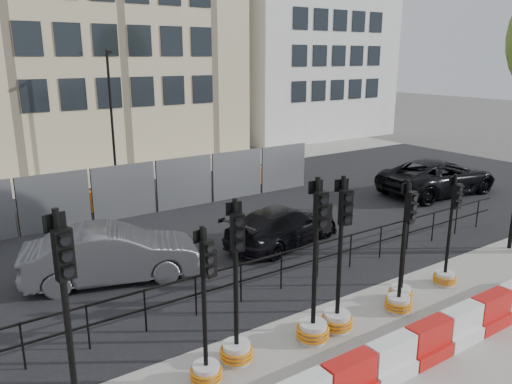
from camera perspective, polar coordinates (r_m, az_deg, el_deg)
ground at (r=12.06m, az=6.39°, el=-13.12°), size 120.00×120.00×0.00m
sidewalk_near at (r=10.31m, az=17.89°, el=-19.13°), size 40.00×6.00×0.02m
road at (r=17.49m, az=-8.65°, el=-3.94°), size 40.00×14.00×0.03m
sidewalk_far at (r=25.63m, az=-17.45°, el=1.67°), size 40.00×4.00×0.02m
building_white at (r=38.47m, az=4.75°, el=18.59°), size 12.00×9.06×16.00m
kerb_railing at (r=12.59m, az=2.91°, el=-8.28°), size 18.00×0.04×1.00m
heras_fencing at (r=20.04m, az=-10.84°, el=0.34°), size 14.33×1.72×2.00m
lamp_post_far at (r=24.29m, az=-16.20°, el=8.76°), size 0.12×0.56×6.00m
barrier_row at (r=10.22m, az=17.14°, el=-17.03°), size 12.55×0.50×0.80m
traffic_signal_b at (r=9.32m, az=-5.70°, el=-17.25°), size 0.59×0.59×2.99m
traffic_signal_c at (r=9.82m, az=-2.23°, el=-15.56°), size 0.65×0.65×3.29m
traffic_signal_d at (r=10.45m, az=6.71°, el=-12.66°), size 0.69×0.69×3.51m
traffic_signal_e at (r=10.95m, az=9.37°, el=-12.16°), size 0.68×0.68×3.43m
traffic_signal_f at (r=11.99m, az=16.22°, el=-9.84°), size 0.62×0.62×3.14m
traffic_signal_g at (r=12.57m, az=16.37°, el=-9.38°), size 0.58×0.58×2.92m
traffic_signal_h at (r=13.75m, az=20.95°, el=-7.60°), size 0.58×0.58×2.94m
car_b at (r=13.60m, az=-16.08°, el=-6.84°), size 4.01×5.32×1.47m
car_c at (r=15.61m, az=3.12°, el=-3.86°), size 3.47×4.91×1.22m
car_d at (r=22.67m, az=20.09°, el=1.67°), size 3.20×5.75×1.51m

